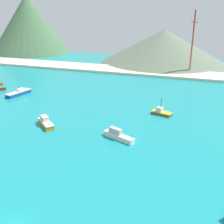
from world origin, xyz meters
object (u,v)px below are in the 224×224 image
object	(u,v)px
fishing_boat_10	(161,112)
fishing_boat_1	(118,135)
radio_tower	(192,43)
fishing_boat_0	(0,86)
fishing_boat_11	(19,93)
fishing_boat_6	(46,122)

from	to	relation	value
fishing_boat_10	fishing_boat_1	bearing A→B (deg)	-109.87
fishing_boat_10	radio_tower	bearing A→B (deg)	86.25
fishing_boat_1	fishing_boat_10	distance (m)	23.04
fishing_boat_0	fishing_boat_11	xyz separation A→B (m)	(13.59, -5.24, -0.05)
fishing_boat_0	fishing_boat_6	xyz separation A→B (m)	(40.33, -28.42, 0.11)
fishing_boat_0	fishing_boat_11	world-z (taller)	fishing_boat_0
radio_tower	fishing_boat_0	bearing A→B (deg)	-144.45
fishing_boat_0	radio_tower	size ratio (longest dim) A/B	0.26
fishing_boat_11	fishing_boat_1	bearing A→B (deg)	-26.28
fishing_boat_6	fishing_boat_10	bearing A→B (deg)	33.49
fishing_boat_11	radio_tower	size ratio (longest dim) A/B	0.35
fishing_boat_11	radio_tower	bearing A→B (deg)	43.76
fishing_boat_11	fishing_boat_0	bearing A→B (deg)	158.91
fishing_boat_10	fishing_boat_11	bearing A→B (deg)	177.17
fishing_boat_6	radio_tower	bearing A→B (deg)	67.04
fishing_boat_10	radio_tower	size ratio (longest dim) A/B	0.22
fishing_boat_0	fishing_boat_11	bearing A→B (deg)	-21.09
fishing_boat_1	fishing_boat_11	size ratio (longest dim) A/B	0.84
fishing_boat_1	fishing_boat_10	size ratio (longest dim) A/B	1.33
fishing_boat_10	fishing_boat_0	bearing A→B (deg)	173.51
fishing_boat_10	radio_tower	world-z (taller)	radio_tower
fishing_boat_1	fishing_boat_10	world-z (taller)	fishing_boat_10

